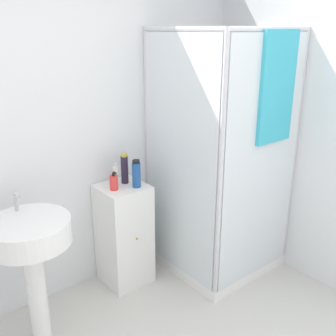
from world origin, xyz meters
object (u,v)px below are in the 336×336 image
shampoo_bottle_blue (136,174)px  lotion_bottle_white (116,176)px  sink (31,246)px  shampoo_bottle_tall_black (125,169)px  soap_dispenser (114,182)px

shampoo_bottle_blue → lotion_bottle_white: size_ratio=1.15×
sink → shampoo_bottle_tall_black: shampoo_bottle_tall_black is taller
soap_dispenser → shampoo_bottle_tall_black: 0.17m
sink → lotion_bottle_white: 0.84m
soap_dispenser → shampoo_bottle_blue: (0.16, -0.06, 0.05)m
soap_dispenser → lotion_bottle_white: 0.08m
soap_dispenser → shampoo_bottle_tall_black: shampoo_bottle_tall_black is taller
lotion_bottle_white → sink: bearing=-162.6°
soap_dispenser → shampoo_bottle_tall_black: bearing=25.5°
shampoo_bottle_tall_black → lotion_bottle_white: size_ratio=1.29×
sink → shampoo_bottle_tall_black: 0.93m
sink → soap_dispenser: bearing=14.5°
shampoo_bottle_tall_black → lotion_bottle_white: (-0.09, -0.01, -0.04)m
shampoo_bottle_blue → lotion_bottle_white: 0.16m
soap_dispenser → shampoo_bottle_blue: shampoo_bottle_blue is taller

